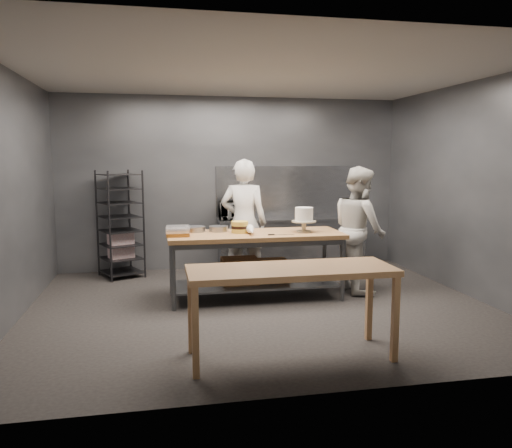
{
  "coord_description": "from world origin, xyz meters",
  "views": [
    {
      "loc": [
        -1.3,
        -6.25,
        1.95
      ],
      "look_at": [
        0.0,
        0.38,
        1.05
      ],
      "focal_mm": 35.0,
      "sensor_mm": 36.0,
      "label": 1
    }
  ],
  "objects": [
    {
      "name": "back_counter",
      "position": [
        1.0,
        2.18,
        0.45
      ],
      "size": [
        2.6,
        0.6,
        0.9
      ],
      "color": "slate",
      "rests_on": "ground"
    },
    {
      "name": "chef_right",
      "position": [
        1.57,
        0.54,
        0.91
      ],
      "size": [
        0.72,
        0.91,
        1.83
      ],
      "primitive_type": "imported",
      "rotation": [
        0.0,
        0.0,
        1.6
      ],
      "color": "beige",
      "rests_on": "ground"
    },
    {
      "name": "layer_cake",
      "position": [
        -0.2,
        0.48,
        1.0
      ],
      "size": [
        0.23,
        0.23,
        0.16
      ],
      "color": "gold",
      "rests_on": "work_table"
    },
    {
      "name": "back_wall",
      "position": [
        0.0,
        2.5,
        1.5
      ],
      "size": [
        6.0,
        0.04,
        3.0
      ],
      "primitive_type": "cube",
      "color": "#4C4F54",
      "rests_on": "ground"
    },
    {
      "name": "pastry_clamshells",
      "position": [
        -1.05,
        0.43,
        0.98
      ],
      "size": [
        0.32,
        0.44,
        0.11
      ],
      "color": "#9F601F",
      "rests_on": "work_table"
    },
    {
      "name": "microwave",
      "position": [
        0.0,
        2.18,
        1.05
      ],
      "size": [
        0.54,
        0.37,
        0.3
      ],
      "primitive_type": "imported",
      "color": "black",
      "rests_on": "back_counter"
    },
    {
      "name": "near_counter",
      "position": [
        -0.06,
        -1.7,
        0.81
      ],
      "size": [
        2.0,
        0.7,
        0.9
      ],
      "color": "#9B6E40",
      "rests_on": "ground"
    },
    {
      "name": "offset_spatula",
      "position": [
        0.26,
        0.18,
        0.93
      ],
      "size": [
        0.36,
        0.02,
        0.02
      ],
      "color": "slate",
      "rests_on": "work_table"
    },
    {
      "name": "cake_pans",
      "position": [
        -0.76,
        0.65,
        0.96
      ],
      "size": [
        0.82,
        0.38,
        0.07
      ],
      "color": "gray",
      "rests_on": "work_table"
    },
    {
      "name": "chef_behind",
      "position": [
        -0.03,
        1.19,
        0.97
      ],
      "size": [
        0.81,
        0.65,
        1.93
      ],
      "primitive_type": "imported",
      "rotation": [
        0.0,
        0.0,
        2.84
      ],
      "color": "white",
      "rests_on": "ground"
    },
    {
      "name": "splashback_panel",
      "position": [
        1.0,
        2.48,
        1.35
      ],
      "size": [
        2.6,
        0.02,
        0.9
      ],
      "primitive_type": "cube",
      "color": "slate",
      "rests_on": "back_counter"
    },
    {
      "name": "speed_rack",
      "position": [
        -1.92,
        2.1,
        0.86
      ],
      "size": [
        0.81,
        0.84,
        1.75
      ],
      "color": "black",
      "rests_on": "ground"
    },
    {
      "name": "work_table",
      "position": [
        -0.0,
        0.45,
        0.57
      ],
      "size": [
        2.4,
        0.9,
        0.92
      ],
      "color": "olive",
      "rests_on": "ground"
    },
    {
      "name": "ground",
      "position": [
        0.0,
        0.0,
        0.0
      ],
      "size": [
        6.0,
        6.0,
        0.0
      ],
      "primitive_type": "plane",
      "color": "black",
      "rests_on": "ground"
    },
    {
      "name": "frosted_cake_stand",
      "position": [
        0.69,
        0.38,
        1.14
      ],
      "size": [
        0.34,
        0.34,
        0.34
      ],
      "color": "#B3A98F",
      "rests_on": "work_table"
    },
    {
      "name": "piping_bag",
      "position": [
        -0.09,
        0.24,
        0.98
      ],
      "size": [
        0.15,
        0.39,
        0.12
      ],
      "primitive_type": "cone",
      "rotation": [
        1.57,
        0.0,
        -0.08
      ],
      "color": "white",
      "rests_on": "work_table"
    }
  ]
}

